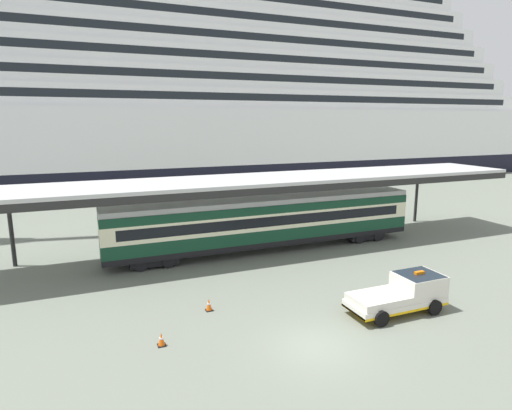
# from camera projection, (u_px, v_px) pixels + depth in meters

# --- Properties ---
(ground_plane) EXTENTS (400.00, 400.00, 0.00)m
(ground_plane) POSITION_uv_depth(u_px,v_px,m) (315.00, 347.00, 18.53)
(ground_plane) COLOR slate
(cruise_ship) EXTENTS (133.05, 24.87, 41.65)m
(cruise_ship) POSITION_uv_depth(u_px,v_px,m) (180.00, 95.00, 67.48)
(cruise_ship) COLOR black
(cruise_ship) RESTS_ON ground
(platform_canopy) EXTENTS (43.37, 6.24, 5.56)m
(platform_canopy) POSITION_uv_depth(u_px,v_px,m) (265.00, 181.00, 31.64)
(platform_canopy) COLOR #BBBBBB
(platform_canopy) RESTS_ON ground
(train_carriage) EXTENTS (23.87, 2.81, 4.11)m
(train_carriage) POSITION_uv_depth(u_px,v_px,m) (267.00, 221.00, 31.86)
(train_carriage) COLOR black
(train_carriage) RESTS_ON ground
(service_truck) EXTENTS (5.20, 2.26, 2.02)m
(service_truck) POSITION_uv_depth(u_px,v_px,m) (404.00, 293.00, 21.91)
(service_truck) COLOR silver
(service_truck) RESTS_ON ground
(traffic_cone_near) EXTENTS (0.36, 0.36, 0.62)m
(traffic_cone_near) POSITION_uv_depth(u_px,v_px,m) (161.00, 339.00, 18.58)
(traffic_cone_near) COLOR black
(traffic_cone_near) RESTS_ON ground
(traffic_cone_mid) EXTENTS (0.36, 0.36, 0.67)m
(traffic_cone_mid) POSITION_uv_depth(u_px,v_px,m) (209.00, 305.00, 22.02)
(traffic_cone_mid) COLOR black
(traffic_cone_mid) RESTS_ON ground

